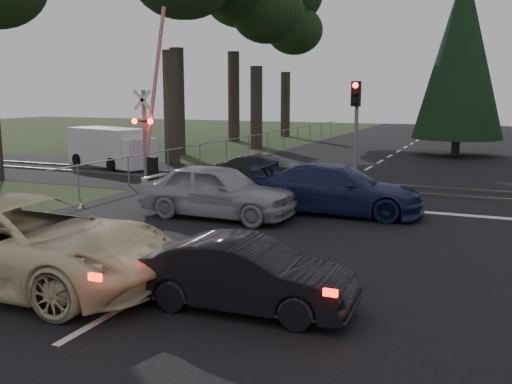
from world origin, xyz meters
The scene contains 18 objects.
ground centered at (0.00, 0.00, 0.00)m, with size 120.00×120.00×0.00m, color #2B3518.
road centered at (0.00, 10.00, 0.01)m, with size 14.00×100.00×0.01m, color black.
rail_corridor centered at (0.00, 12.00, 0.01)m, with size 120.00×8.00×0.01m, color black.
stop_line centered at (0.00, 8.20, 0.01)m, with size 13.00×0.35×0.00m, color silver.
rail_near centered at (0.00, 11.20, 0.05)m, with size 120.00×0.12×0.10m, color #59544C.
rail_far centered at (0.00, 12.80, 0.05)m, with size 120.00×0.12×0.10m, color #59544C.
crossing_signal centered at (-7.27, 9.79, 2.06)m, with size 1.62×0.38×6.96m.
traffic_signal_center centered at (1.00, 10.68, 2.81)m, with size 0.32×0.48×4.10m.
euc_tree_c centered at (-9.00, 25.00, 9.51)m, with size 6.00×6.00×13.20m.
euc_tree_e centered at (-11.00, 36.00, 9.51)m, with size 6.00×6.00×13.20m.
conifer_tree centered at (3.50, 26.00, 5.99)m, with size 5.20×5.20×11.00m.
fence_left centered at (-7.80, 22.50, 0.00)m, with size 0.10×36.00×1.20m, color slate, non-canonical shape.
cream_coupe centered at (-2.40, -1.89, 0.85)m, with size 2.84×6.15×1.71m, color beige.
dark_hatchback centered at (2.00, -1.38, 0.62)m, with size 1.31×3.75×1.24m, color black.
silver_car centered at (-1.78, 5.03, 0.81)m, with size 1.90×4.73×1.61m, color #9EA1A5.
blue_sedan centered at (1.38, 7.00, 0.75)m, with size 2.11×5.18×1.50m, color #161F44.
dark_car_far centered at (-2.50, 10.78, 0.64)m, with size 1.35×3.88×1.28m, color black.
white_van centered at (-11.84, 13.39, 0.99)m, with size 5.28×3.13×1.95m.
Camera 1 is at (5.81, -9.89, 3.69)m, focal length 40.00 mm.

